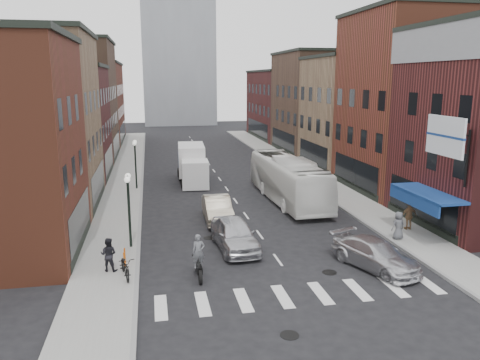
# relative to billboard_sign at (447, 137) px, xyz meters

# --- Properties ---
(ground) EXTENTS (160.00, 160.00, 0.00)m
(ground) POSITION_rel_billboard_sign_xyz_m (-8.59, -0.50, -6.13)
(ground) COLOR black
(ground) RESTS_ON ground
(sidewalk_left) EXTENTS (3.00, 74.00, 0.15)m
(sidewalk_left) POSITION_rel_billboard_sign_xyz_m (-17.09, 21.50, -6.06)
(sidewalk_left) COLOR gray
(sidewalk_left) RESTS_ON ground
(sidewalk_right) EXTENTS (3.00, 74.00, 0.15)m
(sidewalk_right) POSITION_rel_billboard_sign_xyz_m (-0.09, 21.50, -6.06)
(sidewalk_right) COLOR gray
(sidewalk_right) RESTS_ON ground
(curb_left) EXTENTS (0.20, 74.00, 0.16)m
(curb_left) POSITION_rel_billboard_sign_xyz_m (-15.59, 21.50, -6.13)
(curb_left) COLOR gray
(curb_left) RESTS_ON ground
(curb_right) EXTENTS (0.20, 74.00, 0.16)m
(curb_right) POSITION_rel_billboard_sign_xyz_m (-1.59, 21.50, -6.13)
(curb_right) COLOR gray
(curb_right) RESTS_ON ground
(crosswalk_stripes) EXTENTS (12.00, 2.20, 0.01)m
(crosswalk_stripes) POSITION_rel_billboard_sign_xyz_m (-8.59, -3.50, -6.13)
(crosswalk_stripes) COLOR silver
(crosswalk_stripes) RESTS_ON ground
(bldg_left_mid_a) EXTENTS (10.30, 10.20, 12.30)m
(bldg_left_mid_a) POSITION_rel_billboard_sign_xyz_m (-23.58, 13.50, 0.02)
(bldg_left_mid_a) COLOR #88674B
(bldg_left_mid_a) RESTS_ON ground
(bldg_left_mid_b) EXTENTS (10.30, 10.20, 10.30)m
(bldg_left_mid_b) POSITION_rel_billboard_sign_xyz_m (-23.58, 23.50, -0.98)
(bldg_left_mid_b) COLOR #451918
(bldg_left_mid_b) RESTS_ON ground
(bldg_left_far_a) EXTENTS (10.30, 12.20, 13.30)m
(bldg_left_far_a) POSITION_rel_billboard_sign_xyz_m (-23.58, 34.50, 0.52)
(bldg_left_far_a) COLOR #4C3426
(bldg_left_far_a) RESTS_ON ground
(bldg_left_far_b) EXTENTS (10.30, 16.20, 11.30)m
(bldg_left_far_b) POSITION_rel_billboard_sign_xyz_m (-23.58, 48.50, -0.48)
(bldg_left_far_b) COLOR brown
(bldg_left_far_b) RESTS_ON ground
(bldg_right_mid_a) EXTENTS (10.30, 10.20, 14.30)m
(bldg_right_mid_a) POSITION_rel_billboard_sign_xyz_m (6.41, 13.50, 1.02)
(bldg_right_mid_a) COLOR brown
(bldg_right_mid_a) RESTS_ON ground
(bldg_right_mid_b) EXTENTS (10.30, 10.20, 11.30)m
(bldg_right_mid_b) POSITION_rel_billboard_sign_xyz_m (6.41, 23.50, -0.48)
(bldg_right_mid_b) COLOR #88674B
(bldg_right_mid_b) RESTS_ON ground
(bldg_right_far_a) EXTENTS (10.30, 12.20, 12.30)m
(bldg_right_far_a) POSITION_rel_billboard_sign_xyz_m (6.41, 34.50, 0.02)
(bldg_right_far_a) COLOR #4C3426
(bldg_right_far_a) RESTS_ON ground
(bldg_right_far_b) EXTENTS (10.30, 16.20, 10.30)m
(bldg_right_far_b) POSITION_rel_billboard_sign_xyz_m (6.41, 48.50, -0.98)
(bldg_right_far_b) COLOR #451918
(bldg_right_far_b) RESTS_ON ground
(awning_blue) EXTENTS (1.80, 5.00, 0.78)m
(awning_blue) POSITION_rel_billboard_sign_xyz_m (0.34, 2.00, -3.50)
(awning_blue) COLOR navy
(awning_blue) RESTS_ON ground
(billboard_sign) EXTENTS (1.52, 3.00, 3.70)m
(billboard_sign) POSITION_rel_billboard_sign_xyz_m (0.00, 0.00, 0.00)
(billboard_sign) COLOR black
(billboard_sign) RESTS_ON ground
(streetlamp_near) EXTENTS (0.32, 1.22, 4.11)m
(streetlamp_near) POSITION_rel_billboard_sign_xyz_m (-15.99, 3.50, -3.22)
(streetlamp_near) COLOR black
(streetlamp_near) RESTS_ON ground
(streetlamp_far) EXTENTS (0.32, 1.22, 4.11)m
(streetlamp_far) POSITION_rel_billboard_sign_xyz_m (-15.99, 17.50, -3.22)
(streetlamp_far) COLOR black
(streetlamp_far) RESTS_ON ground
(bike_rack) EXTENTS (0.08, 0.68, 0.80)m
(bike_rack) POSITION_rel_billboard_sign_xyz_m (-16.19, 0.80, -5.58)
(bike_rack) COLOR #D8590C
(bike_rack) RESTS_ON sidewalk_left
(box_truck) EXTENTS (2.54, 7.53, 3.23)m
(box_truck) POSITION_rel_billboard_sign_xyz_m (-11.15, 19.59, -4.54)
(box_truck) COLOR silver
(box_truck) RESTS_ON ground
(motorcycle_rider) EXTENTS (0.58, 2.07, 2.11)m
(motorcycle_rider) POSITION_rel_billboard_sign_xyz_m (-12.77, -0.93, -5.15)
(motorcycle_rider) COLOR black
(motorcycle_rider) RESTS_ON ground
(transit_bus) EXTENTS (3.14, 11.98, 3.32)m
(transit_bus) POSITION_rel_billboard_sign_xyz_m (-4.71, 11.76, -4.47)
(transit_bus) COLOR white
(transit_bus) RESTS_ON ground
(sedan_left_near) EXTENTS (2.31, 5.03, 1.67)m
(sedan_left_near) POSITION_rel_billboard_sign_xyz_m (-10.46, 2.50, -5.30)
(sedan_left_near) COLOR silver
(sedan_left_near) RESTS_ON ground
(sedan_left_far) EXTENTS (1.78, 4.81, 1.57)m
(sedan_left_far) POSITION_rel_billboard_sign_xyz_m (-10.63, 7.77, -5.35)
(sedan_left_far) COLOR beige
(sedan_left_far) RESTS_ON ground
(curb_car) EXTENTS (3.54, 5.20, 1.40)m
(curb_car) POSITION_rel_billboard_sign_xyz_m (-4.23, -1.39, -5.43)
(curb_car) COLOR silver
(curb_car) RESTS_ON ground
(parked_bicycle) EXTENTS (1.06, 2.05, 1.03)m
(parked_bicycle) POSITION_rel_billboard_sign_xyz_m (-16.09, -0.51, -5.47)
(parked_bicycle) COLOR black
(parked_bicycle) RESTS_ON sidewalk_left
(ped_left_solo) EXTENTS (0.89, 0.66, 1.62)m
(ped_left_solo) POSITION_rel_billboard_sign_xyz_m (-16.87, 0.35, -5.17)
(ped_left_solo) COLOR black
(ped_left_solo) RESTS_ON sidewalk_left
(ped_right_b) EXTENTS (1.03, 0.57, 1.70)m
(ped_right_b) POSITION_rel_billboard_sign_xyz_m (0.34, 3.37, -5.13)
(ped_right_b) COLOR olive
(ped_right_b) RESTS_ON sidewalk_right
(ped_right_c) EXTENTS (0.85, 0.63, 1.59)m
(ped_right_c) POSITION_rel_billboard_sign_xyz_m (-1.19, 1.89, -5.19)
(ped_right_c) COLOR #54565B
(ped_right_c) RESTS_ON sidewalk_right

